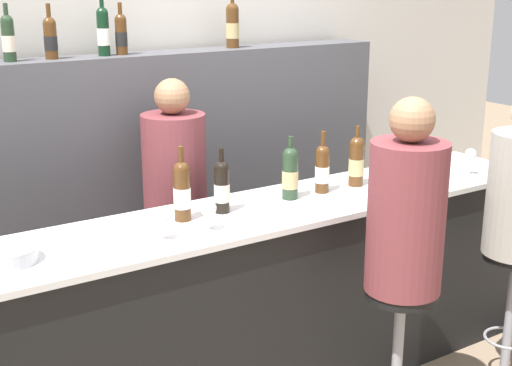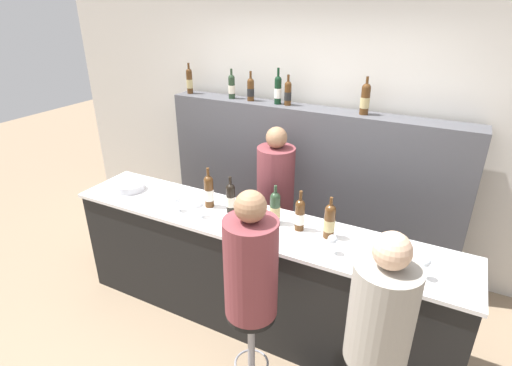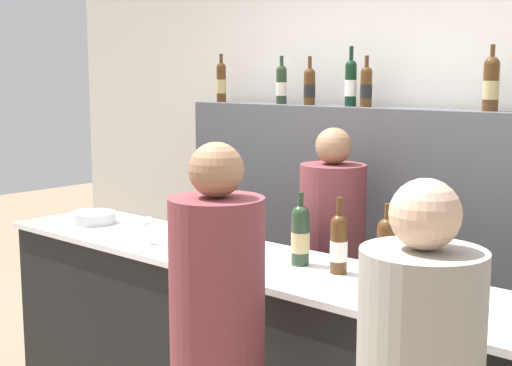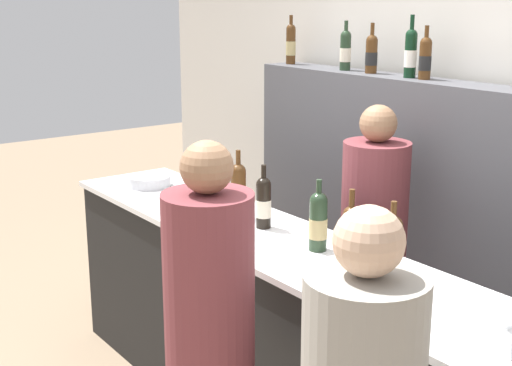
{
  "view_description": "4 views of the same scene",
  "coord_description": "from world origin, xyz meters",
  "px_view_note": "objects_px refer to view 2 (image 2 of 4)",
  "views": [
    {
      "loc": [
        -1.85,
        -2.44,
        2.07
      ],
      "look_at": [
        -0.06,
        0.31,
        1.12
      ],
      "focal_mm": 50.0,
      "sensor_mm": 36.0,
      "label": 1
    },
    {
      "loc": [
        1.26,
        -2.11,
        2.58
      ],
      "look_at": [
        -0.01,
        0.33,
        1.31
      ],
      "focal_mm": 28.0,
      "sensor_mm": 36.0,
      "label": 2
    },
    {
      "loc": [
        2.01,
        -2.06,
        1.82
      ],
      "look_at": [
        -0.05,
        0.27,
        1.34
      ],
      "focal_mm": 50.0,
      "sensor_mm": 36.0,
      "label": 3
    },
    {
      "loc": [
        2.37,
        -1.66,
        2.08
      ],
      "look_at": [
        -0.17,
        0.24,
        1.25
      ],
      "focal_mm": 50.0,
      "sensor_mm": 36.0,
      "label": 4
    }
  ],
  "objects_px": {
    "wine_glass_3": "(425,263)",
    "bartender": "(275,210)",
    "wine_bottle_backbar_0": "(189,81)",
    "wine_bottle_backbar_2": "(251,89)",
    "metal_bowl": "(131,187)",
    "guest_seated_left": "(251,263)",
    "wine_bottle_backbar_4": "(288,93)",
    "wine_glass_2": "(333,241)",
    "wine_bottle_counter_4": "(330,221)",
    "bar_stool_left": "(251,330)",
    "wine_glass_0": "(176,200)",
    "wine_bottle_counter_3": "(300,214)",
    "wine_bottle_backbar_3": "(278,90)",
    "wine_bottle_backbar_5": "(365,99)",
    "wine_bottle_counter_1": "(231,198)",
    "wine_bottle_backbar_1": "(232,86)",
    "wine_glass_1": "(199,206)",
    "wine_bottle_counter_2": "(275,208)",
    "wine_bottle_counter_0": "(209,191)"
  },
  "relations": [
    {
      "from": "bartender",
      "to": "wine_bottle_backbar_3",
      "type": "bearing_deg",
      "value": 114.03
    },
    {
      "from": "wine_bottle_backbar_1",
      "to": "wine_bottle_backbar_2",
      "type": "xyz_separation_m",
      "value": [
        0.22,
        0.0,
        -0.01
      ]
    },
    {
      "from": "wine_bottle_backbar_2",
      "to": "bartender",
      "type": "relative_size",
      "value": 0.19
    },
    {
      "from": "wine_bottle_backbar_1",
      "to": "wine_bottle_backbar_4",
      "type": "relative_size",
      "value": 1.03
    },
    {
      "from": "wine_bottle_counter_0",
      "to": "wine_bottle_counter_2",
      "type": "xyz_separation_m",
      "value": [
        0.6,
        0.0,
        -0.01
      ]
    },
    {
      "from": "wine_bottle_backbar_4",
      "to": "wine_glass_2",
      "type": "xyz_separation_m",
      "value": [
        0.91,
        -1.31,
        -0.66
      ]
    },
    {
      "from": "wine_bottle_backbar_3",
      "to": "wine_glass_3",
      "type": "xyz_separation_m",
      "value": [
        1.61,
        -1.31,
        -0.67
      ]
    },
    {
      "from": "wine_bottle_counter_3",
      "to": "wine_glass_2",
      "type": "relative_size",
      "value": 2.23
    },
    {
      "from": "wine_bottle_backbar_0",
      "to": "wine_bottle_backbar_2",
      "type": "distance_m",
      "value": 0.75
    },
    {
      "from": "wine_bottle_counter_2",
      "to": "wine_glass_2",
      "type": "height_order",
      "value": "wine_bottle_counter_2"
    },
    {
      "from": "wine_bottle_backbar_0",
      "to": "metal_bowl",
      "type": "distance_m",
      "value": 1.41
    },
    {
      "from": "wine_bottle_counter_1",
      "to": "wine_glass_0",
      "type": "relative_size",
      "value": 2.27
    },
    {
      "from": "bar_stool_left",
      "to": "wine_bottle_counter_3",
      "type": "bearing_deg",
      "value": 85.14
    },
    {
      "from": "wine_bottle_backbar_4",
      "to": "metal_bowl",
      "type": "distance_m",
      "value": 1.72
    },
    {
      "from": "wine_glass_0",
      "to": "bar_stool_left",
      "type": "bearing_deg",
      "value": -26.87
    },
    {
      "from": "wine_bottle_backbar_0",
      "to": "wine_glass_3",
      "type": "bearing_deg",
      "value": -26.16
    },
    {
      "from": "wine_bottle_backbar_3",
      "to": "wine_glass_0",
      "type": "distance_m",
      "value": 1.5
    },
    {
      "from": "wine_bottle_backbar_2",
      "to": "wine_bottle_backbar_5",
      "type": "relative_size",
      "value": 0.88
    },
    {
      "from": "wine_bottle_counter_3",
      "to": "wine_bottle_backbar_4",
      "type": "distance_m",
      "value": 1.42
    },
    {
      "from": "wine_bottle_counter_2",
      "to": "wine_bottle_backbar_0",
      "type": "xyz_separation_m",
      "value": [
        -1.56,
        1.12,
        0.64
      ]
    },
    {
      "from": "wine_bottle_counter_1",
      "to": "wine_glass_2",
      "type": "xyz_separation_m",
      "value": [
        0.91,
        -0.19,
        -0.03
      ]
    },
    {
      "from": "wine_bottle_counter_2",
      "to": "guest_seated_left",
      "type": "relative_size",
      "value": 0.37
    },
    {
      "from": "bar_stool_left",
      "to": "bartender",
      "type": "bearing_deg",
      "value": 108.64
    },
    {
      "from": "wine_bottle_counter_2",
      "to": "wine_bottle_backbar_0",
      "type": "distance_m",
      "value": 2.02
    },
    {
      "from": "bar_stool_left",
      "to": "bartender",
      "type": "xyz_separation_m",
      "value": [
        -0.45,
        1.34,
        0.16
      ]
    },
    {
      "from": "wine_bottle_counter_1",
      "to": "wine_glass_3",
      "type": "relative_size",
      "value": 2.03
    },
    {
      "from": "wine_bottle_counter_2",
      "to": "wine_glass_0",
      "type": "xyz_separation_m",
      "value": [
        -0.8,
        -0.19,
        -0.04
      ]
    },
    {
      "from": "wine_glass_2",
      "to": "bartender",
      "type": "bearing_deg",
      "value": 133.6
    },
    {
      "from": "metal_bowl",
      "to": "bartender",
      "type": "bearing_deg",
      "value": 33.79
    },
    {
      "from": "wine_bottle_backbar_4",
      "to": "wine_bottle_backbar_5",
      "type": "relative_size",
      "value": 0.87
    },
    {
      "from": "wine_bottle_counter_2",
      "to": "wine_bottle_backbar_1",
      "type": "bearing_deg",
      "value": 132.6
    },
    {
      "from": "wine_glass_3",
      "to": "bartender",
      "type": "distance_m",
      "value": 1.7
    },
    {
      "from": "wine_bottle_backbar_0",
      "to": "bartender",
      "type": "relative_size",
      "value": 0.21
    },
    {
      "from": "wine_glass_3",
      "to": "guest_seated_left",
      "type": "height_order",
      "value": "guest_seated_left"
    },
    {
      "from": "wine_bottle_counter_1",
      "to": "wine_bottle_backbar_1",
      "type": "relative_size",
      "value": 1.03
    },
    {
      "from": "wine_glass_0",
      "to": "wine_glass_1",
      "type": "xyz_separation_m",
      "value": [
        0.22,
        -0.0,
        0.0
      ]
    },
    {
      "from": "wine_bottle_counter_4",
      "to": "wine_glass_1",
      "type": "height_order",
      "value": "wine_bottle_counter_4"
    },
    {
      "from": "wine_bottle_counter_0",
      "to": "bartender",
      "type": "distance_m",
      "value": 0.85
    },
    {
      "from": "wine_bottle_counter_0",
      "to": "wine_bottle_backbar_5",
      "type": "bearing_deg",
      "value": 49.71
    },
    {
      "from": "metal_bowl",
      "to": "guest_seated_left",
      "type": "relative_size",
      "value": 0.29
    },
    {
      "from": "wine_bottle_counter_4",
      "to": "bar_stool_left",
      "type": "bearing_deg",
      "value": -113.17
    },
    {
      "from": "wine_bottle_counter_2",
      "to": "wine_bottle_backbar_4",
      "type": "distance_m",
      "value": 1.34
    },
    {
      "from": "wine_bottle_counter_3",
      "to": "bar_stool_left",
      "type": "bearing_deg",
      "value": -94.86
    },
    {
      "from": "metal_bowl",
      "to": "bartender",
      "type": "relative_size",
      "value": 0.16
    },
    {
      "from": "wine_bottle_backbar_0",
      "to": "wine_bottle_backbar_5",
      "type": "distance_m",
      "value": 1.9
    },
    {
      "from": "wine_bottle_counter_3",
      "to": "wine_glass_3",
      "type": "xyz_separation_m",
      "value": [
        0.9,
        -0.19,
        -0.02
      ]
    },
    {
      "from": "wine_bottle_counter_4",
      "to": "wine_bottle_backbar_0",
      "type": "distance_m",
      "value": 2.37
    },
    {
      "from": "wine_bottle_backbar_2",
      "to": "wine_glass_3",
      "type": "relative_size",
      "value": 1.93
    },
    {
      "from": "wine_bottle_counter_0",
      "to": "wine_bottle_counter_3",
      "type": "xyz_separation_m",
      "value": [
        0.81,
        0.0,
        -0.01
      ]
    },
    {
      "from": "wine_bottle_counter_0",
      "to": "metal_bowl",
      "type": "distance_m",
      "value": 0.82
    }
  ]
}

